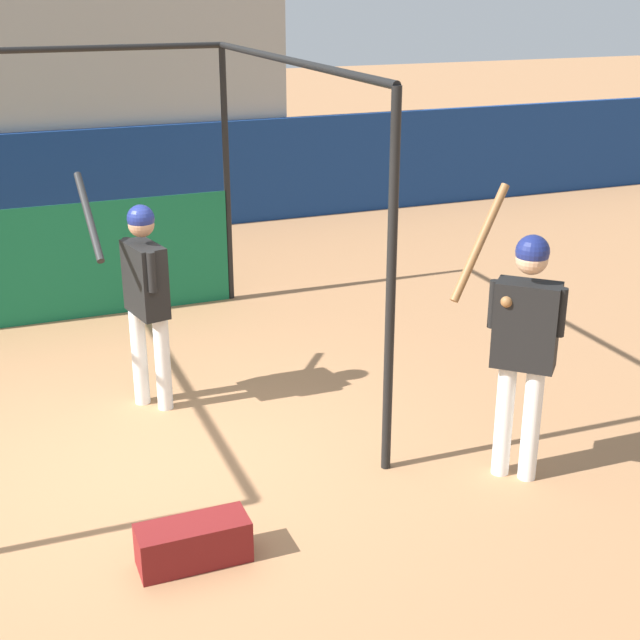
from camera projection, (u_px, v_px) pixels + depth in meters
The scene contains 7 objects.
ground_plane at pixel (148, 460), 6.80m from camera, with size 60.00×60.00×0.00m, color #A8754C.
outfield_wall at pixel (48, 187), 12.25m from camera, with size 24.00×0.12×1.52m.
bleacher_section at pixel (27, 94), 13.66m from camera, with size 7.05×4.00×3.60m.
batting_cage at pixel (38, 229), 8.51m from camera, with size 4.23×4.18×2.83m.
player_batter at pixel (144, 288), 7.30m from camera, with size 0.58×0.89×1.95m.
player_waiting at pixel (524, 334), 6.20m from camera, with size 0.76×0.62×2.13m.
equipment_bag at pixel (193, 543), 5.56m from camera, with size 0.70×0.28×0.28m.
Camera 1 is at (-0.98, -6.03, 3.43)m, focal length 50.00 mm.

